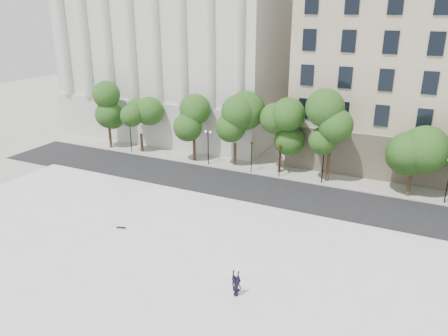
{
  "coord_description": "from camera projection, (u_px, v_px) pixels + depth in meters",
  "views": [
    {
      "loc": [
        16.32,
        -20.3,
        17.39
      ],
      "look_at": [
        1.81,
        10.0,
        5.07
      ],
      "focal_mm": 35.0,
      "sensor_mm": 36.0,
      "label": 1
    }
  ],
  "objects": [
    {
      "name": "street_trees",
      "position": [
        288.0,
        130.0,
        46.5
      ],
      "size": [
        46.56,
        4.96,
        7.64
      ],
      "color": "#382619",
      "rests_on": "ground"
    },
    {
      "name": "lamp_posts",
      "position": [
        265.0,
        149.0,
        47.61
      ],
      "size": [
        37.11,
        0.28,
        4.54
      ],
      "color": "black",
      "rests_on": "ground"
    },
    {
      "name": "plaza",
      "position": [
        161.0,
        255.0,
        32.26
      ],
      "size": [
        44.0,
        22.0,
        0.45
      ],
      "primitive_type": "cube",
      "color": "white",
      "rests_on": "ground"
    },
    {
      "name": "ground",
      "position": [
        137.0,
        279.0,
        29.8
      ],
      "size": [
        160.0,
        160.0,
        0.0
      ],
      "primitive_type": "plane",
      "color": "#BAB8B0",
      "rests_on": "ground"
    },
    {
      "name": "street",
      "position": [
        242.0,
        187.0,
        45.03
      ],
      "size": [
        60.0,
        8.0,
        0.02
      ],
      "primitive_type": "cube",
      "color": "black",
      "rests_on": "ground"
    },
    {
      "name": "building_west",
      "position": [
        193.0,
        40.0,
        64.92
      ],
      "size": [
        31.5,
        27.65,
        25.6
      ],
      "color": "beige",
      "rests_on": "ground"
    },
    {
      "name": "traffic_light_west",
      "position": [
        252.0,
        142.0,
        47.73
      ],
      "size": [
        0.94,
        1.53,
        4.12
      ],
      "color": "black",
      "rests_on": "ground"
    },
    {
      "name": "skateboard",
      "position": [
        121.0,
        228.0,
        35.74
      ],
      "size": [
        0.78,
        0.4,
        0.08
      ],
      "primitive_type": "cube",
      "rotation": [
        0.0,
        0.0,
        0.29
      ],
      "color": "black",
      "rests_on": "plaza"
    },
    {
      "name": "traffic_light_east",
      "position": [
        280.0,
        145.0,
        46.36
      ],
      "size": [
        1.09,
        1.78,
        4.22
      ],
      "color": "black",
      "rests_on": "ground"
    },
    {
      "name": "far_sidewalk",
      "position": [
        262.0,
        169.0,
        50.1
      ],
      "size": [
        60.0,
        4.0,
        0.12
      ],
      "primitive_type": "cube",
      "color": "#B2AEA4",
      "rests_on": "ground"
    },
    {
      "name": "person_lying",
      "position": [
        236.0,
        292.0,
        27.27
      ],
      "size": [
        0.72,
        1.81,
        0.49
      ],
      "primitive_type": "imported",
      "rotation": [
        -1.54,
        0.0,
        0.04
      ],
      "color": "black",
      "rests_on": "plaza"
    }
  ]
}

